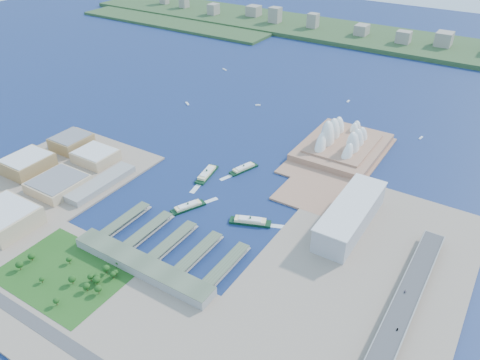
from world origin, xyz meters
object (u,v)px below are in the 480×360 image
Objects in this scene: toaster_building at (350,216)px; ferry_a at (207,173)px; car_c at (405,291)px; ferry_d at (250,220)px; opera_house at (344,134)px; ferry_b at (244,167)px; ferry_c at (188,206)px; car_b at (397,329)px.

ferry_a is at bearing 178.73° from toaster_building.
toaster_building reaches higher than car_c.
ferry_d is (-119.20, -63.79, -15.05)m from toaster_building.
opera_house reaches higher than ferry_a.
car_c is at bearing -7.38° from ferry_b.
ferry_c is 11.33× the size of car_c.
ferry_a is at bearing -23.92° from car_b.
ferry_a is 1.02× the size of ferry_d.
ferry_b is 1.00× the size of ferry_c.
ferry_c is at bearing -11.98° from car_b.
ferry_b is 336.05m from car_c.
opera_house is at bearing -56.99° from car_c.
ferry_a is at bearing -113.50° from ferry_b.
opera_house is 187.71m from ferry_b.
car_b reaches higher than ferry_d.
ferry_d is (82.50, -115.37, 0.50)m from ferry_b.
ferry_c reaches higher than ferry_b.
ferry_d is (-29.20, -263.79, -26.55)m from opera_house.
car_c reaches higher than ferry_d.
opera_house is 3.05× the size of ferry_a.
ferry_a is at bearing -16.11° from car_c.
ferry_d is at bearing -96.32° from opera_house.
ferry_a reaches higher than ferry_d.
ferry_a is at bearing 38.96° from ferry_d.
ferry_b is (-201.70, 51.59, -15.55)m from toaster_building.
ferry_a is at bearing -46.09° from ferry_c.
car_c is (314.13, -11.54, 10.55)m from ferry_c.
ferry_c is at bearing -113.55° from opera_house.
toaster_building reaches higher than car_b.
ferry_b is at bearing -33.08° from car_b.
opera_house reaches higher than ferry_b.
opera_house is 309.30m from ferry_c.
car_b is at bearing 98.02° from car_c.
car_c is (191.00, -293.98, -16.48)m from opera_house.
ferry_d is 12.42× the size of car_c.
car_b is 57.35m from car_c.
ferry_a is at bearing -128.18° from opera_house.
toaster_building reaches higher than ferry_b.
ferry_b is at bearing -69.76° from ferry_c.
toaster_building is at bearing -42.94° from car_c.
car_b is at bearing -14.77° from ferry_b.
toaster_building is 43.41× the size of car_b.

